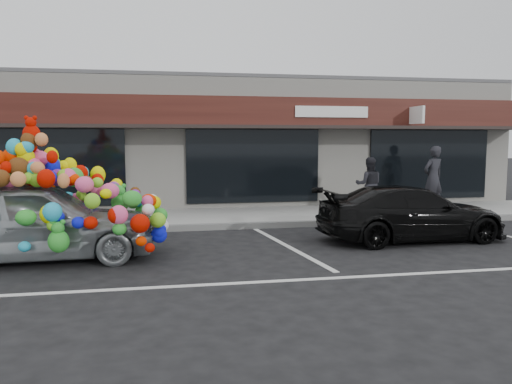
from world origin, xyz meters
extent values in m
plane|color=black|center=(0.00, 0.00, 0.00)|extent=(90.00, 90.00, 0.00)
cube|color=silver|center=(0.00, 8.50, 2.10)|extent=(24.00, 6.00, 4.20)
cube|color=#59595B|center=(0.00, 8.50, 4.25)|extent=(24.00, 6.00, 0.12)
cube|color=#34130E|center=(0.00, 5.42, 3.15)|extent=(24.00, 0.18, 0.90)
cube|color=black|center=(0.00, 4.90, 2.65)|extent=(24.00, 1.20, 0.10)
cube|color=white|center=(8.20, 4.95, 3.05)|extent=(0.08, 0.95, 0.55)
cube|color=white|center=(5.50, 5.30, 3.15)|extent=(2.40, 0.04, 0.35)
cube|color=black|center=(-3.00, 5.47, 1.45)|extent=(4.20, 0.12, 2.30)
cube|color=black|center=(3.00, 5.47, 1.45)|extent=(4.20, 0.12, 2.30)
cube|color=black|center=(9.00, 5.47, 1.45)|extent=(4.20, 0.12, 2.30)
cube|color=#999993|center=(0.00, 4.00, 0.07)|extent=(26.00, 3.00, 0.15)
cube|color=slate|center=(0.00, 2.50, 0.07)|extent=(26.00, 0.18, 0.16)
cube|color=silver|center=(2.80, 0.20, 0.00)|extent=(0.73, 4.37, 0.01)
cube|color=silver|center=(2.00, -2.30, 0.00)|extent=(14.00, 0.12, 0.01)
imported|color=#A5A9B0|center=(-2.15, -0.11, 0.76)|extent=(1.99, 4.52, 1.51)
ellipsoid|color=red|center=(-2.15, -0.11, 2.08)|extent=(1.42, 1.92, 1.13)
sphere|color=#D5F201|center=(-0.60, -0.26, 1.09)|extent=(0.34, 0.34, 0.34)
sphere|color=#0619FF|center=(-1.55, -1.08, 0.55)|extent=(0.36, 0.36, 0.36)
sphere|color=green|center=(-2.95, 0.86, 0.60)|extent=(0.30, 0.30, 0.30)
sphere|color=#FF5A9C|center=(-2.15, -0.11, 2.60)|extent=(0.32, 0.32, 0.32)
imported|color=black|center=(5.70, 0.37, 0.62)|extent=(1.87, 4.32, 1.24)
imported|color=black|center=(8.35, 4.05, 1.12)|extent=(0.80, 0.64, 1.93)
imported|color=black|center=(6.16, 3.82, 0.95)|extent=(0.92, 0.81, 1.61)
camera|label=1|loc=(0.21, -9.93, 2.27)|focal=35.00mm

